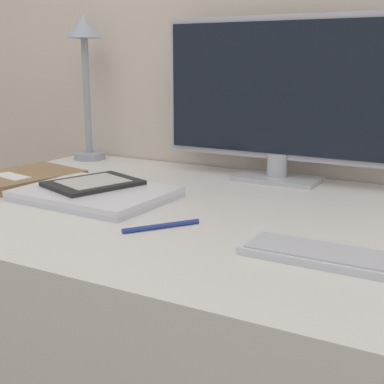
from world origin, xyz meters
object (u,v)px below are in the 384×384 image
Objects in this scene: keyboard at (331,256)px; notebook at (24,178)px; desk_lamp at (85,58)px; pen at (163,225)px; laptop at (95,194)px; ereader at (93,183)px; monitor at (280,96)px.

notebook reaches higher than keyboard.
notebook is at bearing -79.21° from desk_lamp.
keyboard is 0.81m from notebook.
notebook is at bearing 163.64° from pen.
keyboard is at bearing -12.20° from laptop.
pen is at bearing -26.35° from ereader.
keyboard is 0.30m from pen.
desk_lamp is at bearing 178.93° from monitor.
notebook is 0.51m from pen.
keyboard is 1.19× the size of ereader.
ereader reaches higher than laptop.
keyboard is at bearing -11.11° from notebook.
monitor is at bearing 30.36° from notebook.
keyboard is 2.21× the size of pen.
monitor is at bearing 51.24° from laptop.
desk_lamp reaches higher than keyboard.
monitor is 0.65m from notebook.
ereader reaches higher than notebook.
keyboard is at bearing -61.32° from monitor.
monitor is 5.02× the size of pen.
keyboard is at bearing -14.06° from ereader.
pen is (-0.30, 0.01, -0.00)m from keyboard.
monitor is 2.27× the size of keyboard.
pen is (0.49, -0.14, -0.01)m from notebook.
laptop is at bearing -8.76° from notebook.
ereader is at bearing 165.94° from keyboard.
keyboard is 0.95× the size of notebook.
ereader is 0.80× the size of notebook.
monitor is at bearing 46.72° from ereader.
keyboard reaches higher than pen.
desk_lamp is at bearing 100.79° from notebook.
notebook is 2.33× the size of pen.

